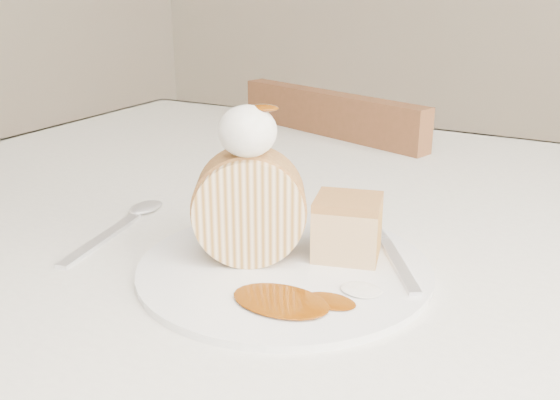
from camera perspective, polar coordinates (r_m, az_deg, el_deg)
The scene contains 10 objects.
table at distance 0.75m, azimuth 10.49°, elevation -7.92°, with size 1.40×0.90×0.75m.
chair_far at distance 1.25m, azimuth 7.24°, elevation -5.93°, with size 0.49×0.49×0.82m.
plate at distance 0.57m, azimuth 0.40°, elevation -6.21°, with size 0.27×0.27×0.01m, color white.
roulade_slice at distance 0.57m, azimuth -2.83°, elevation -0.66°, with size 0.10×0.10×0.05m, color beige.
cake_chunk at distance 0.58m, azimuth 6.17°, elevation -2.84°, with size 0.06×0.05×0.05m, color #AD7D41.
whipped_cream at distance 0.54m, azimuth -2.99°, elevation 6.30°, with size 0.05×0.05×0.05m, color white.
caramel_drizzle at distance 0.54m, azimuth -1.45°, elevation 9.02°, with size 0.03×0.02×0.01m, color #672E04.
caramel_pool at distance 0.51m, azimuth 0.06°, elevation -9.18°, with size 0.08×0.05×0.00m, color #672E04, non-canonical shape.
fork at distance 0.58m, azimuth 10.79°, elevation -5.79°, with size 0.02×0.16×0.00m, color silver.
spoon at distance 0.66m, azimuth -15.95°, elevation -3.44°, with size 0.03×0.17×0.00m, color silver.
Camera 1 is at (0.19, -0.44, 1.00)m, focal length 40.00 mm.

